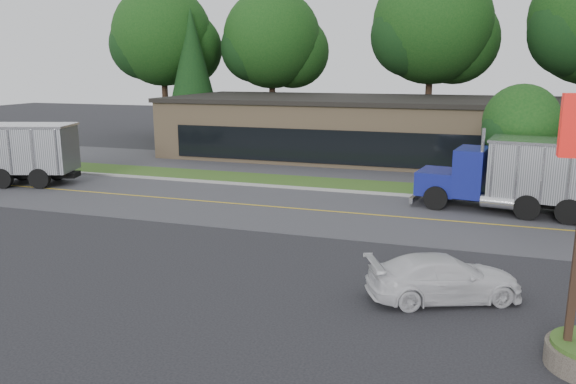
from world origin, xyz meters
name	(u,v)px	position (x,y,z in m)	size (l,w,h in m)	color
ground	(208,275)	(0.00, 0.00, 0.00)	(140.00, 140.00, 0.00)	#2E2E33
road	(293,209)	(0.00, 9.00, 0.00)	(60.00, 8.00, 0.02)	#4F4F54
center_line	(293,209)	(0.00, 9.00, 0.00)	(60.00, 0.12, 0.01)	gold
curb	(317,190)	(0.00, 13.20, 0.00)	(60.00, 0.30, 0.12)	#9E9E99
grass_verge	(325,184)	(0.00, 15.00, 0.00)	(60.00, 3.40, 0.03)	#385E20
far_parking	(345,169)	(0.00, 20.00, 0.00)	(60.00, 7.00, 0.02)	#4F4F54
strip_mall	(390,130)	(2.00, 26.00, 2.00)	(32.00, 12.00, 4.00)	#A18562
tree_far_a	(165,41)	(-19.85, 32.12, 8.84)	(9.71, 9.14, 13.86)	#382619
tree_far_b	(274,44)	(-9.86, 34.11, 8.50)	(9.34, 8.79, 13.32)	#382619
tree_far_c	(434,30)	(4.16, 34.12, 9.42)	(10.35, 9.74, 14.76)	#382619
evergreen_left	(192,68)	(-16.00, 30.00, 6.34)	(5.08, 5.08, 11.54)	#382619
tree_verge	(522,126)	(10.06, 15.05, 3.61)	(3.98, 3.75, 5.68)	#382619
dump_truck_blue	(517,174)	(9.75, 11.47, 1.80)	(8.03, 3.74, 3.36)	black
rally_car	(444,278)	(7.21, 0.40, 0.63)	(1.77, 4.36, 1.27)	silver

